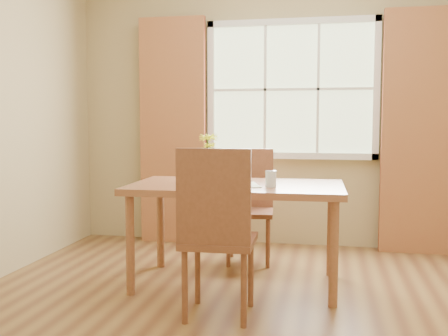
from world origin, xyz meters
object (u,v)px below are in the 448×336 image
Objects in this scene: chair_near at (216,227)px; chair_far at (250,200)px; flower_vase at (208,152)px; croissant_sandwich at (228,175)px; water_glass at (271,179)px; dining_table at (237,195)px.

chair_near is 1.41m from chair_far.
chair_near is 0.99m from flower_vase.
water_glass is (0.31, -0.01, -0.03)m from croissant_sandwich.
croissant_sandwich reaches higher than water_glass.
dining_table is 7.73× the size of croissant_sandwich.
chair_near is 9.24× the size of water_glass.
chair_near reaches higher than dining_table.
chair_near reaches higher than croissant_sandwich.
flower_vase is at bearing 151.12° from water_glass.
croissant_sandwich is at bearing -114.57° from dining_table.
water_glass is 0.60m from flower_vase.
flower_vase is at bearing 145.13° from dining_table.
chair_far is at bearing 65.98° from flower_vase.
chair_far is at bearing 89.53° from dining_table.
chair_near is 2.89× the size of flower_vase.
water_glass reaches higher than dining_table.
chair_near is 0.69m from water_glass.
chair_far is at bearing 88.70° from chair_near.
chair_near is at bearing -90.90° from dining_table.
flower_vase is at bearing -119.51° from chair_far.
flower_vase reaches higher than water_glass.
chair_far is 0.73m from flower_vase.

